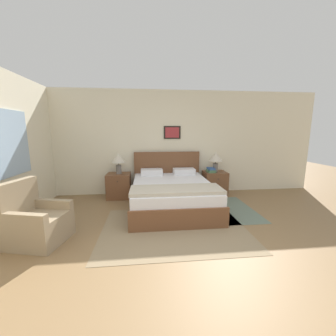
{
  "coord_description": "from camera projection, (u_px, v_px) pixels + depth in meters",
  "views": [
    {
      "loc": [
        -0.49,
        -2.11,
        1.6
      ],
      "look_at": [
        -0.09,
        1.72,
        0.91
      ],
      "focal_mm": 22.0,
      "sensor_mm": 36.0,
      "label": 1
    }
  ],
  "objects": [
    {
      "name": "ground_plane",
      "position": [
        191.0,
        270.0,
        2.4
      ],
      "size": [
        16.0,
        16.0,
        0.0
      ],
      "primitive_type": "plane",
      "color": "olive"
    },
    {
      "name": "wall_back",
      "position": [
        166.0,
        143.0,
        5.26
      ],
      "size": [
        7.91,
        0.09,
        2.6
      ],
      "color": "beige",
      "rests_on": "ground_plane"
    },
    {
      "name": "wall_left",
      "position": [
        7.0,
        149.0,
        3.41
      ],
      "size": [
        0.08,
        5.53,
        2.6
      ],
      "color": "beige",
      "rests_on": "ground_plane"
    },
    {
      "name": "area_rug_main",
      "position": [
        174.0,
        228.0,
        3.44
      ],
      "size": [
        2.37,
        1.79,
        0.01
      ],
      "color": "#897556",
      "rests_on": "ground_plane"
    },
    {
      "name": "area_rug_bedside",
      "position": [
        231.0,
        209.0,
        4.28
      ],
      "size": [
        0.85,
        1.49,
        0.01
      ],
      "color": "slate",
      "rests_on": "ground_plane"
    },
    {
      "name": "bed",
      "position": [
        172.0,
        193.0,
        4.35
      ],
      "size": [
        1.66,
        2.1,
        1.08
      ],
      "color": "brown",
      "rests_on": "ground_plane"
    },
    {
      "name": "armchair",
      "position": [
        36.0,
        222.0,
        2.98
      ],
      "size": [
        0.84,
        0.8,
        0.91
      ],
      "rotation": [
        0.0,
        0.0,
        -1.81
      ],
      "color": "#998466",
      "rests_on": "ground_plane"
    },
    {
      "name": "nightstand_near_window",
      "position": [
        119.0,
        186.0,
        4.99
      ],
      "size": [
        0.55,
        0.53,
        0.59
      ],
      "color": "brown",
      "rests_on": "ground_plane"
    },
    {
      "name": "nightstand_by_door",
      "position": [
        215.0,
        183.0,
        5.24
      ],
      "size": [
        0.55,
        0.53,
        0.59
      ],
      "color": "brown",
      "rests_on": "ground_plane"
    },
    {
      "name": "table_lamp_near_window",
      "position": [
        118.0,
        159.0,
        4.88
      ],
      "size": [
        0.33,
        0.33,
        0.5
      ],
      "color": "slate",
      "rests_on": "nightstand_near_window"
    },
    {
      "name": "table_lamp_by_door",
      "position": [
        216.0,
        158.0,
        5.12
      ],
      "size": [
        0.33,
        0.33,
        0.5
      ],
      "color": "slate",
      "rests_on": "nightstand_by_door"
    },
    {
      "name": "book_thick_bottom",
      "position": [
        211.0,
        171.0,
        5.12
      ],
      "size": [
        0.19,
        0.27,
        0.04
      ],
      "rotation": [
        0.0,
        0.0,
        0.06
      ],
      "color": "#4C7551",
      "rests_on": "nightstand_by_door"
    },
    {
      "name": "book_hardcover_middle",
      "position": [
        211.0,
        170.0,
        5.11
      ],
      "size": [
        0.17,
        0.27,
        0.03
      ],
      "rotation": [
        0.0,
        0.0,
        0.1
      ],
      "color": "#4C7551",
      "rests_on": "book_thick_bottom"
    },
    {
      "name": "book_novel_upper",
      "position": [
        211.0,
        169.0,
        5.11
      ],
      "size": [
        0.19,
        0.27,
        0.04
      ],
      "rotation": [
        0.0,
        0.0,
        -0.08
      ],
      "color": "#335693",
      "rests_on": "book_hardcover_middle"
    }
  ]
}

